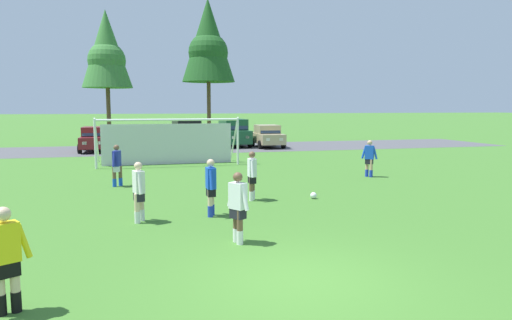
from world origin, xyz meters
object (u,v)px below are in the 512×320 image
at_px(player_winger_left, 252,176).
at_px(parked_car_slot_left, 143,138).
at_px(player_trailing_back, 238,208).
at_px(player_winger_right, 211,188).
at_px(player_defender_far, 139,192).
at_px(soccer_goal, 168,141).
at_px(referee, 6,261).
at_px(parked_car_slot_center_left, 187,133).
at_px(parked_car_slot_center, 234,132).
at_px(player_striker_near, 117,166).
at_px(parked_car_slot_far_left, 95,139).
at_px(soccer_ball, 313,195).
at_px(parked_car_slot_center_right, 267,136).
at_px(player_midfield_center, 369,159).

distance_m(player_winger_left, parked_car_slot_left, 19.74).
bearing_deg(player_trailing_back, player_winger_left, 72.13).
bearing_deg(player_winger_right, parked_car_slot_left, 94.31).
bearing_deg(player_defender_far, soccer_goal, 82.65).
height_order(referee, player_defender_far, same).
distance_m(player_winger_left, player_winger_right, 2.52).
bearing_deg(player_trailing_back, parked_car_slot_center_left, 86.61).
bearing_deg(parked_car_slot_center, player_defender_far, -107.86).
xyz_separation_m(player_striker_near, parked_car_slot_far_left, (-2.06, 15.24, 0.05)).
bearing_deg(player_defender_far, parked_car_slot_far_left, 97.67).
bearing_deg(soccer_ball, parked_car_slot_center_left, 95.73).
relative_size(parked_car_slot_far_left, parked_car_slot_center_right, 0.99).
distance_m(soccer_ball, parked_car_slot_center, 21.16).
xyz_separation_m(parked_car_slot_left, parked_car_slot_center_right, (9.39, -0.07, 0.00)).
relative_size(soccer_ball, player_midfield_center, 0.13).
distance_m(soccer_ball, parked_car_slot_left, 20.48).
height_order(soccer_goal, player_winger_left, soccer_goal).
bearing_deg(soccer_goal, soccer_ball, -68.76).
xyz_separation_m(parked_car_slot_left, parked_car_slot_center, (6.99, 1.33, 0.24)).
relative_size(player_striker_near, player_winger_right, 1.00).
bearing_deg(player_winger_left, parked_car_slot_left, 99.57).
bearing_deg(parked_car_slot_far_left, player_defender_far, -82.33).
distance_m(parked_car_slot_far_left, parked_car_slot_center_right, 12.62).
bearing_deg(soccer_goal, parked_car_slot_left, 97.71).
relative_size(player_winger_left, player_winger_right, 1.00).
xyz_separation_m(player_midfield_center, parked_car_slot_center_left, (-6.30, 16.85, 0.29)).
bearing_deg(player_winger_right, soccer_goal, 91.76).
bearing_deg(player_winger_left, player_striker_near, 138.48).
distance_m(soccer_goal, player_winger_left, 10.58).
bearing_deg(soccer_goal, parked_car_slot_center_left, 78.57).
distance_m(soccer_ball, parked_car_slot_center_left, 20.93).
bearing_deg(referee, soccer_goal, 78.62).
height_order(soccer_goal, player_trailing_back, soccer_goal).
bearing_deg(parked_car_slot_far_left, soccer_ball, -66.15).
bearing_deg(player_striker_near, player_winger_right, -64.46).
distance_m(player_winger_left, player_trailing_back, 4.86).
bearing_deg(parked_car_slot_center, parked_car_slot_center_right, -30.28).
distance_m(player_midfield_center, parked_car_slot_left, 18.47).
distance_m(soccer_ball, player_striker_near, 7.82).
height_order(soccer_goal, parked_car_slot_center, soccer_goal).
relative_size(player_winger_left, parked_car_slot_center, 0.35).
bearing_deg(parked_car_slot_center_left, player_winger_right, -94.28).
bearing_deg(soccer_ball, player_midfield_center, 43.17).
distance_m(soccer_ball, parked_car_slot_center_right, 20.10).
bearing_deg(parked_car_slot_left, player_trailing_back, -85.74).
bearing_deg(parked_car_slot_left, parked_car_slot_center, 10.79).
xyz_separation_m(player_winger_left, parked_car_slot_far_left, (-6.52, 19.19, 0.05)).
distance_m(player_midfield_center, player_winger_right, 9.72).
distance_m(player_winger_left, parked_car_slot_center, 21.13).
bearing_deg(player_midfield_center, player_winger_right, -145.14).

